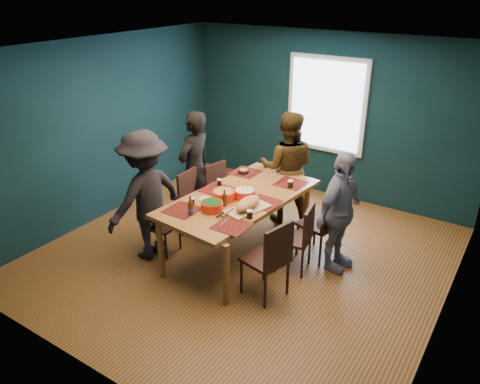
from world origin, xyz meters
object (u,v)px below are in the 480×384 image
object	(u,v)px
dining_table	(240,202)
bowl_dumpling	(245,193)
person_far_left	(195,169)
bowl_herbs	(212,206)
person_back	(287,168)
chair_left_near	(157,219)
chair_right_mid	(300,234)
chair_right_near	(271,255)
person_near_left	(146,196)
cutting_board	(248,205)
chair_right_far	(325,220)
chair_left_far	(220,189)
chair_left_mid	(194,198)
bowl_salad	(224,195)
person_right	(339,213)

from	to	relation	value
dining_table	bowl_dumpling	distance (m)	0.16
person_far_left	bowl_herbs	bearing A→B (deg)	48.86
person_back	bowl_dumpling	world-z (taller)	person_back
chair_left_near	person_back	distance (m)	2.07
chair_right_mid	chair_left_near	bearing A→B (deg)	-171.66
chair_right_near	person_back	distance (m)	2.02
person_near_left	dining_table	bearing A→B (deg)	134.26
person_far_left	cutting_board	bearing A→B (deg)	65.11
dining_table	chair_left_near	bearing A→B (deg)	-143.73
chair_right_far	chair_left_near	bearing A→B (deg)	-139.16
bowl_herbs	cutting_board	distance (m)	0.43
chair_left_far	person_back	size ratio (longest dim) A/B	0.53
dining_table	person_far_left	xyz separation A→B (m)	(-1.05, 0.40, 0.10)
bowl_dumpling	chair_left_mid	bearing A→B (deg)	173.60
dining_table	chair_left_far	distance (m)	1.01
chair_left_near	chair_right_near	world-z (taller)	chair_right_near
chair_left_far	cutting_board	distance (m)	1.44
chair_left_mid	chair_right_far	bearing A→B (deg)	9.33
chair_right_near	person_near_left	size ratio (longest dim) A/B	0.57
bowl_dumpling	bowl_herbs	size ratio (longest dim) A/B	1.01
chair_left_near	chair_right_far	xyz separation A→B (m)	(1.97, 1.05, 0.09)
bowl_salad	cutting_board	size ratio (longest dim) A/B	0.41
chair_right_mid	person_far_left	xyz separation A→B (m)	(-1.92, 0.34, 0.34)
chair_left_far	person_far_left	xyz separation A→B (m)	(-0.30, -0.22, 0.34)
dining_table	person_right	bearing A→B (deg)	22.70
chair_left_mid	chair_right_mid	bearing A→B (deg)	-3.58
person_right	person_far_left	bearing A→B (deg)	98.12
bowl_herbs	chair_left_far	bearing A→B (deg)	121.36
dining_table	chair_right_near	xyz separation A→B (m)	(0.85, -0.64, -0.19)
chair_right_mid	person_back	bearing A→B (deg)	114.66
chair_right_near	person_far_left	world-z (taller)	person_far_left
dining_table	chair_right_far	size ratio (longest dim) A/B	2.35
person_far_left	bowl_salad	world-z (taller)	person_far_left
person_right	chair_right_mid	bearing A→B (deg)	139.82
dining_table	person_right	world-z (taller)	person_right
cutting_board	bowl_dumpling	bearing A→B (deg)	143.88
chair_left_mid	chair_left_near	xyz separation A→B (m)	(-0.10, -0.67, -0.07)
chair_right_far	bowl_salad	xyz separation A→B (m)	(-1.12, -0.68, 0.34)
chair_left_near	dining_table	bearing A→B (deg)	24.97
dining_table	person_back	distance (m)	1.20
bowl_dumpling	cutting_board	world-z (taller)	bowl_dumpling
dining_table	cutting_board	bearing A→B (deg)	-37.39
chair_left_mid	person_near_left	size ratio (longest dim) A/B	0.54
person_far_left	person_right	bearing A→B (deg)	91.13
chair_left_far	chair_right_far	bearing A→B (deg)	6.48
person_right	person_near_left	bearing A→B (deg)	125.00
person_back	person_near_left	bearing A→B (deg)	38.11
chair_left_mid	bowl_salad	distance (m)	0.88
dining_table	person_right	distance (m)	1.28
person_back	cutting_board	bearing A→B (deg)	75.72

